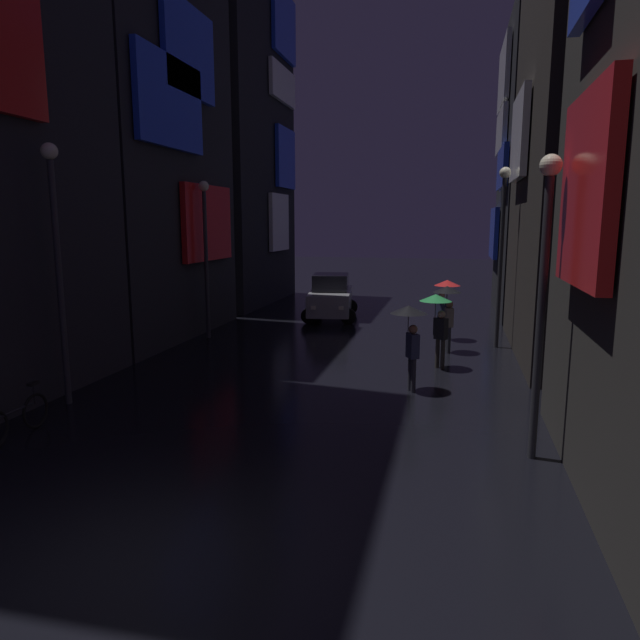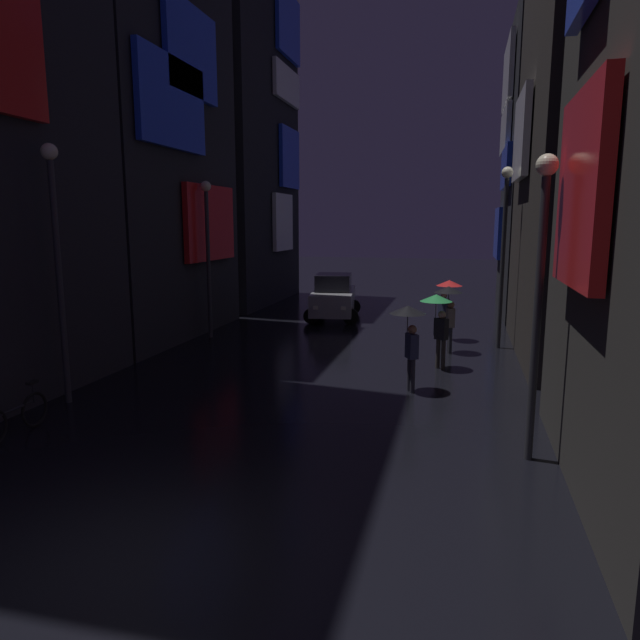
{
  "view_description": "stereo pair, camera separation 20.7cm",
  "coord_description": "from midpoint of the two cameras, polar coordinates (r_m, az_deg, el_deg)",
  "views": [
    {
      "loc": [
        3.53,
        -5.61,
        4.14
      ],
      "look_at": [
        0.0,
        9.41,
        1.46
      ],
      "focal_mm": 32.0,
      "sensor_mm": 36.0,
      "label": 1
    },
    {
      "loc": [
        3.73,
        -5.57,
        4.14
      ],
      "look_at": [
        0.0,
        9.41,
        1.46
      ],
      "focal_mm": 32.0,
      "sensor_mm": 36.0,
      "label": 2
    }
  ],
  "objects": [
    {
      "name": "car_distant",
      "position": [
        24.48,
        0.84,
        2.3
      ],
      "size": [
        2.64,
        4.32,
        1.92
      ],
      "color": "#99999E",
      "rests_on": "ground"
    },
    {
      "name": "bicycle_parked_at_storefront",
      "position": [
        12.67,
        -28.52,
        -8.62
      ],
      "size": [
        0.12,
        1.82,
        0.96
      ],
      "color": "black",
      "rests_on": "ground"
    },
    {
      "name": "building_right_mid",
      "position": [
        19.88,
        26.38,
        24.31
      ],
      "size": [
        4.25,
        8.35,
        18.85
      ],
      "color": "#2D2826",
      "rests_on": "ground"
    },
    {
      "name": "pedestrian_far_right_black",
      "position": [
        14.04,
        8.56,
        -0.41
      ],
      "size": [
        0.9,
        0.9,
        2.12
      ],
      "color": "#2D2D38",
      "rests_on": "ground"
    },
    {
      "name": "building_left_mid",
      "position": [
        22.08,
        -18.42,
        20.24
      ],
      "size": [
        4.25,
        8.09,
        16.63
      ],
      "color": "#232328",
      "rests_on": "ground"
    },
    {
      "name": "ground_plane",
      "position": [
        7.84,
        -18.12,
        -22.54
      ],
      "size": [
        120.0,
        120.0,
        0.0
      ],
      "primitive_type": "plane",
      "color": "black"
    },
    {
      "name": "pedestrian_midstreet_left_green",
      "position": [
        16.37,
        11.3,
        0.97
      ],
      "size": [
        0.9,
        0.9,
        2.12
      ],
      "color": "#38332D",
      "rests_on": "ground"
    },
    {
      "name": "pedestrian_near_crossing_black",
      "position": [
        18.45,
        12.35,
        1.92
      ],
      "size": [
        0.9,
        0.9,
        2.12
      ],
      "color": "#2D2D38",
      "rests_on": "ground"
    },
    {
      "name": "streetlamp_left_far",
      "position": [
        20.6,
        -11.66,
        7.73
      ],
      "size": [
        0.36,
        0.36,
        5.52
      ],
      "color": "#2D2D33",
      "rests_on": "ground"
    },
    {
      "name": "streetlamp_right_near",
      "position": [
        10.25,
        20.92,
        4.43
      ],
      "size": [
        0.36,
        0.36,
        5.22
      ],
      "color": "#2D2D33",
      "rests_on": "ground"
    },
    {
      "name": "streetlamp_left_near",
      "position": [
        13.94,
        -25.23,
        6.71
      ],
      "size": [
        0.36,
        0.36,
        5.8
      ],
      "color": "#2D2D33",
      "rests_on": "ground"
    },
    {
      "name": "building_left_far",
      "position": [
        30.28,
        -8.9,
        18.22
      ],
      "size": [
        4.25,
        8.41,
        17.2
      ],
      "color": "black",
      "rests_on": "ground"
    },
    {
      "name": "pedestrian_midstreet_centre_red",
      "position": [
        20.47,
        12.13,
        2.69
      ],
      "size": [
        0.9,
        0.9,
        2.12
      ],
      "color": "black",
      "rests_on": "ground"
    },
    {
      "name": "streetlamp_right_far",
      "position": [
        19.42,
        17.43,
        7.87
      ],
      "size": [
        0.36,
        0.36,
        5.84
      ],
      "color": "#2D2D33",
      "rests_on": "ground"
    },
    {
      "name": "building_right_far",
      "position": [
        27.57,
        21.84,
        14.01
      ],
      "size": [
        4.25,
        7.22,
        12.91
      ],
      "color": "black",
      "rests_on": "ground"
    }
  ]
}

